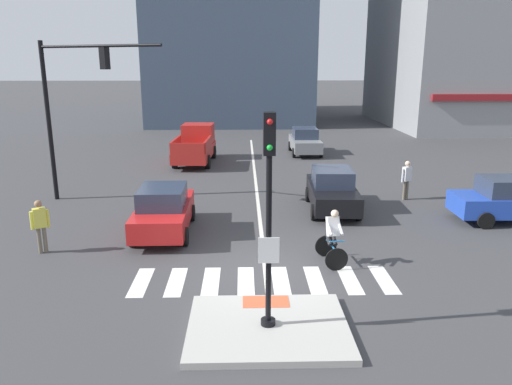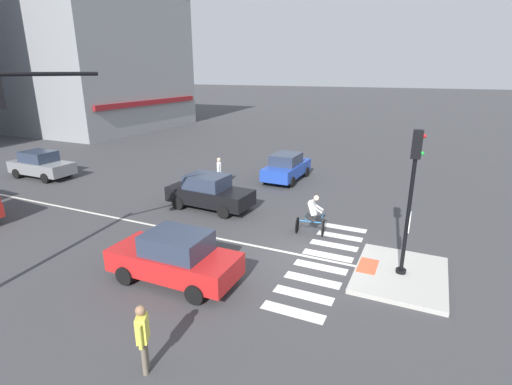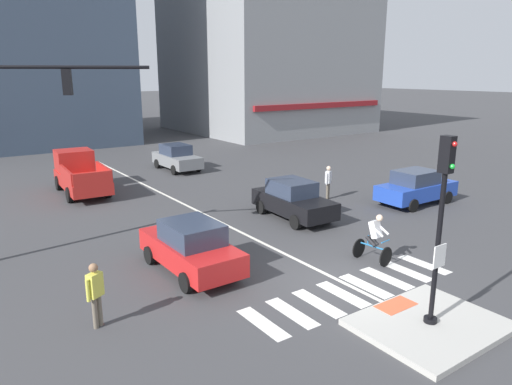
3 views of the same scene
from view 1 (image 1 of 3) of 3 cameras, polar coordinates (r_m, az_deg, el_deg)
ground_plane at (r=13.79m, az=0.76°, el=-9.28°), size 300.00×300.00×0.00m
traffic_island at (r=11.03m, az=1.41°, el=-15.45°), size 3.48×2.77×0.15m
tactile_pad_front at (r=11.90m, az=1.16°, el=-12.60°), size 1.10×0.60×0.01m
signal_pole at (r=9.90m, az=1.52°, el=-1.18°), size 0.44×0.38×4.58m
crosswalk_stripe_a at (r=13.55m, az=-13.25°, el=-10.14°), size 0.44×1.80×0.01m
crosswalk_stripe_b at (r=13.40m, az=-9.29°, el=-10.23°), size 0.44×1.80×0.01m
crosswalk_stripe_c at (r=13.30m, az=-5.26°, el=-10.27°), size 0.44×1.80×0.01m
crosswalk_stripe_d at (r=13.27m, az=-1.18°, el=-10.27°), size 0.44×1.80×0.01m
crosswalk_stripe_e at (r=13.31m, az=2.89°, el=-10.21°), size 0.44×1.80×0.01m
crosswalk_stripe_f at (r=13.41m, az=6.91°, el=-10.10°), size 0.44×1.80×0.01m
crosswalk_stripe_g at (r=13.58m, az=10.86°, el=-9.95°), size 0.44×1.80×0.01m
crosswalk_stripe_h at (r=13.80m, az=14.69°, el=-9.76°), size 0.44×1.80×0.01m
lane_centre_line at (r=23.27m, az=0.01°, el=0.87°), size 0.14×28.00×0.01m
traffic_light_mast at (r=21.13m, az=-21.08°, el=10.33°), size 5.23×2.43×6.50m
building_corner_left at (r=51.00m, az=25.09°, el=16.47°), size 17.75×18.31×16.42m
building_corner_right at (r=53.50m, az=-2.92°, el=20.64°), size 15.44×22.17×21.97m
car_grey_eastbound_distant at (r=31.44m, az=5.73°, el=5.99°), size 1.85×4.10×1.64m
car_blue_cross_right at (r=20.06m, az=27.52°, el=-0.78°), size 4.12×1.89×1.64m
car_black_eastbound_mid at (r=19.40m, az=8.88°, el=0.29°), size 2.00×4.18×1.64m
car_red_westbound_near at (r=16.85m, az=-10.72°, el=-2.04°), size 1.88×4.12×1.64m
pickup_truck_red_westbound_distant at (r=28.88m, az=-7.03°, el=5.49°), size 2.26×5.20×2.08m
cyclist at (r=14.17m, az=8.90°, el=-4.98°), size 0.79×1.16×1.68m
pedestrian_at_curb_left at (r=16.17m, az=-23.86°, el=-3.18°), size 0.49×0.37×1.67m
pedestrian_waiting_far_side at (r=21.56m, az=17.15°, el=1.74°), size 0.50×0.36×1.67m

